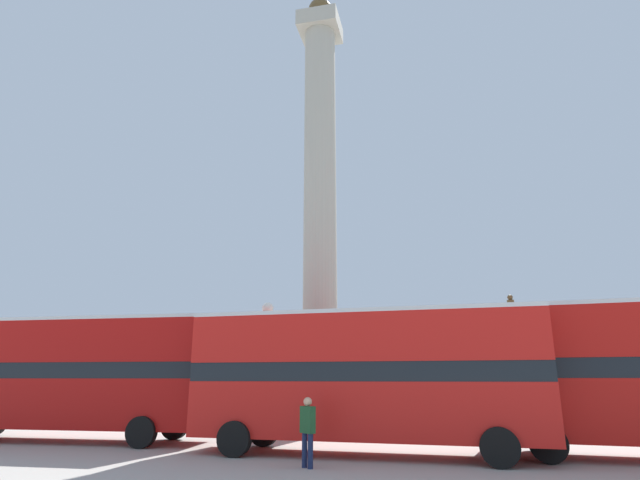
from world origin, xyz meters
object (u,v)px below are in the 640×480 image
at_px(pedestrian_near_lamp, 308,428).
at_px(street_lamp, 266,354).
at_px(bus_c, 364,374).
at_px(bus_b, 68,372).
at_px(equestrian_statue, 519,383).
at_px(monument_column, 320,269).

bearing_deg(pedestrian_near_lamp, street_lamp, -23.16).
xyz_separation_m(bus_c, pedestrian_near_lamp, (-1.16, -2.35, -1.35)).
height_order(bus_b, equestrian_statue, equestrian_statue).
bearing_deg(street_lamp, bus_c, -38.77).
bearing_deg(equestrian_statue, monument_column, -136.64).
height_order(monument_column, pedestrian_near_lamp, monument_column).
relative_size(bus_c, pedestrian_near_lamp, 6.10).
xyz_separation_m(equestrian_statue, street_lamp, (-10.44, -8.42, 1.16)).
distance_m(equestrian_statue, pedestrian_near_lamp, 16.04).
distance_m(monument_column, bus_c, 8.73).
relative_size(street_lamp, pedestrian_near_lamp, 3.00).
xyz_separation_m(street_lamp, pedestrian_near_lamp, (3.22, -5.87, -2.13)).
bearing_deg(equestrian_statue, bus_b, -134.59).
relative_size(bus_b, bus_c, 1.06).
bearing_deg(bus_c, equestrian_statue, 64.57).
bearing_deg(bus_b, bus_c, -8.04).
distance_m(equestrian_statue, street_lamp, 13.46).
distance_m(bus_c, street_lamp, 5.67).
xyz_separation_m(monument_column, pedestrian_near_lamp, (1.78, -9.01, -6.17)).
height_order(bus_c, pedestrian_near_lamp, bus_c).
distance_m(bus_b, bus_c, 11.30).
bearing_deg(street_lamp, pedestrian_near_lamp, -61.28).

